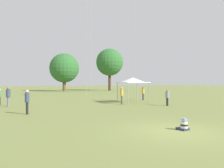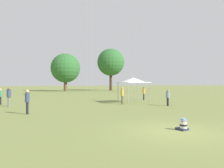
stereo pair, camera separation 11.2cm
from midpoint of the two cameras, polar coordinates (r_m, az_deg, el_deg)
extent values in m
plane|color=olive|center=(10.46, 16.16, -11.82)|extent=(300.00, 300.00, 0.00)
cube|color=#282D47|center=(10.88, 18.07, -11.08)|extent=(0.46, 0.54, 0.10)
cylinder|color=silver|center=(10.79, 18.44, -10.13)|extent=(0.36, 0.36, 0.29)
cylinder|color=black|center=(10.79, 18.44, -10.13)|extent=(0.37, 0.37, 0.08)
sphere|color=#DBAD89|center=(10.75, 18.44, -8.95)|extent=(0.19, 0.19, 0.19)
cylinder|color=#6B8ED1|center=(10.75, 18.44, -8.92)|extent=(0.32, 0.32, 0.01)
cylinder|color=#6B8ED1|center=(10.74, 18.44, -8.72)|extent=(0.19, 0.19, 0.09)
cylinder|color=black|center=(16.37, -21.07, -5.93)|extent=(0.23, 0.23, 0.84)
cylinder|color=#334260|center=(16.31, -21.07, -3.31)|extent=(0.42, 0.42, 0.66)
sphere|color=#DBAD89|center=(16.29, -21.07, -1.81)|extent=(0.23, 0.23, 0.23)
cylinder|color=slate|center=(22.27, -25.20, -4.23)|extent=(0.23, 0.23, 0.88)
cylinder|color=#334260|center=(22.22, -25.20, -2.20)|extent=(0.43, 0.43, 0.70)
sphere|color=brown|center=(22.21, -25.21, -1.04)|extent=(0.24, 0.24, 0.24)
cylinder|color=brown|center=(22.26, 2.82, -4.23)|extent=(0.23, 0.23, 0.86)
cylinder|color=gold|center=(22.21, 2.82, -2.25)|extent=(0.41, 0.41, 0.68)
sphere|color=tan|center=(22.20, 2.82, -1.12)|extent=(0.23, 0.23, 0.23)
cylinder|color=#282D42|center=(27.86, 8.41, -3.35)|extent=(0.21, 0.21, 0.82)
cylinder|color=gold|center=(27.82, 8.42, -1.84)|extent=(0.38, 0.38, 0.65)
sphere|color=brown|center=(27.81, 8.42, -0.97)|extent=(0.22, 0.22, 0.22)
cylinder|color=black|center=(21.48, 14.51, -4.53)|extent=(0.24, 0.24, 0.76)
cylinder|color=gray|center=(21.43, 14.51, -2.72)|extent=(0.43, 0.43, 0.60)
sphere|color=#A37556|center=(21.42, 14.51, -1.68)|extent=(0.21, 0.21, 0.21)
cylinder|color=black|center=(24.58, -27.00, -3.91)|extent=(0.23, 0.23, 0.79)
cylinder|color=#387A51|center=(24.54, -27.00, -2.26)|extent=(0.42, 0.42, 0.63)
sphere|color=#DBAD89|center=(24.53, -27.00, -1.32)|extent=(0.21, 0.21, 0.21)
cube|color=white|center=(24.10, 5.72, 0.40)|extent=(2.99, 2.99, 0.08)
cone|color=white|center=(24.10, 5.72, 1.10)|extent=(2.84, 2.84, 0.51)
cylinder|color=#99999E|center=(24.68, 1.68, -2.24)|extent=(0.07, 0.07, 2.19)
cylinder|color=#99999E|center=(25.86, 6.83, -2.12)|extent=(0.07, 0.07, 2.19)
cylinder|color=#99999E|center=(22.40, 4.43, -2.50)|extent=(0.07, 0.07, 2.19)
cylinder|color=#99999E|center=(23.69, 9.91, -2.35)|extent=(0.07, 0.07, 2.19)
cylinder|color=#BCB7A8|center=(29.52, -6.41, 15.99)|extent=(0.01, 0.01, 20.32)
cylinder|color=#BCB7A8|center=(26.09, 24.57, 16.32)|extent=(0.01, 0.01, 18.79)
cylinder|color=#BCB7A8|center=(30.33, -5.17, 12.05)|extent=(0.01, 0.01, 16.71)
cylinder|color=#BCB7A8|center=(29.88, 6.37, 11.13)|extent=(0.01, 0.01, 15.58)
cylinder|color=brown|center=(57.80, -12.00, 0.10)|extent=(0.86, 0.86, 3.94)
sphere|color=#2D662D|center=(57.93, -12.01, 4.10)|extent=(7.55, 7.55, 7.55)
cylinder|color=#473323|center=(61.56, -0.27, 1.03)|extent=(0.77, 0.77, 5.89)
sphere|color=#2D662D|center=(61.83, -0.27, 5.71)|extent=(7.64, 7.64, 7.64)
camera|label=1|loc=(0.06, -89.80, 0.00)|focal=35.00mm
camera|label=2|loc=(0.06, 90.20, 0.00)|focal=35.00mm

